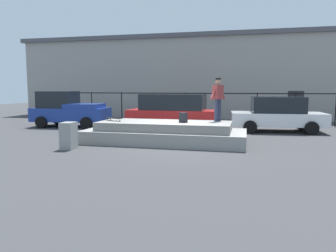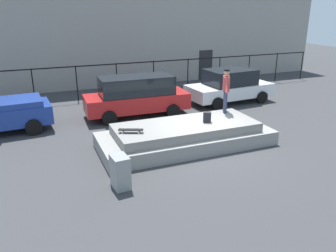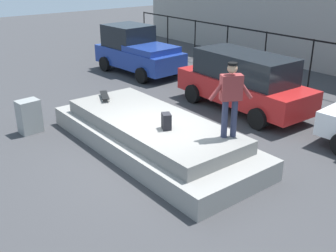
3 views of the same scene
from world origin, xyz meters
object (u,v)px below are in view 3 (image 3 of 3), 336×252
object	(u,v)px
car_red_hatchback_mid	(243,81)
car_blue_pickup_near	(137,51)
skateboarder	(231,95)
backpack	(166,121)
utility_box	(29,116)
skateboard	(105,95)

from	to	relation	value
car_red_hatchback_mid	car_blue_pickup_near	bearing A→B (deg)	-179.53
skateboarder	backpack	distance (m)	1.70
car_blue_pickup_near	utility_box	bearing A→B (deg)	-59.41
car_red_hatchback_mid	utility_box	size ratio (longest dim) A/B	4.98
skateboarder	skateboard	distance (m)	4.32
skateboarder	car_red_hatchback_mid	distance (m)	4.39
skateboard	car_blue_pickup_near	size ratio (longest dim) A/B	0.20
skateboarder	backpack	xyz separation A→B (m)	(-1.25, -0.82, -0.82)
backpack	car_red_hatchback_mid	world-z (taller)	car_red_hatchback_mid
skateboarder	car_blue_pickup_near	bearing A→B (deg)	158.82
skateboard	utility_box	xyz separation A→B (m)	(-0.90, -1.96, -0.47)
car_blue_pickup_near	utility_box	size ratio (longest dim) A/B	4.49
backpack	car_red_hatchback_mid	xyz separation A→B (m)	(-1.37, 4.24, -0.06)
backpack	car_blue_pickup_near	bearing A→B (deg)	176.48
car_blue_pickup_near	utility_box	xyz separation A→B (m)	(3.64, -6.16, -0.49)
car_blue_pickup_near	car_red_hatchback_mid	size ratio (longest dim) A/B	0.90
backpack	car_red_hatchback_mid	bearing A→B (deg)	133.78
skateboard	skateboarder	bearing A→B (deg)	11.44
backpack	utility_box	xyz separation A→B (m)	(-3.80, -1.97, -0.56)
skateboard	car_red_hatchback_mid	world-z (taller)	car_red_hatchback_mid
skateboard	utility_box	world-z (taller)	skateboard
skateboard	car_blue_pickup_near	distance (m)	6.19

